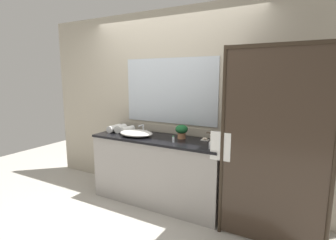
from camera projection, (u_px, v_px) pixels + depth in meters
The scene contains 14 objects.
ground_plane at pixel (158, 201), 3.55m from camera, with size 8.00×8.00×0.00m, color #B7B2A8.
wall_back_with_mirror at pixel (170, 105), 3.63m from camera, with size 4.40×0.06×2.60m.
vanity_cabinet at pixel (159, 170), 3.48m from camera, with size 1.80×0.58×0.90m.
shower_enclosure at pixel (256, 144), 2.61m from camera, with size 1.20×0.59×2.00m.
sink_basin at pixel (136, 133), 3.49m from camera, with size 0.48×0.34×0.08m, color white.
faucet at pixel (143, 131), 3.63m from camera, with size 0.17×0.14×0.14m.
potted_plant at pixel (182, 131), 3.34m from camera, with size 0.16×0.16×0.18m.
soap_dish at pixel (205, 139), 3.25m from camera, with size 0.10×0.07×0.04m.
amenity_bottle_body_wash at pixel (173, 139), 3.16m from camera, with size 0.03×0.03×0.08m.
amenity_bottle_conditioner at pixel (210, 145), 2.86m from camera, with size 0.03×0.03×0.09m.
amenity_bottle_shampoo at pixel (220, 138), 3.19m from camera, with size 0.03×0.03×0.10m.
rolled_towel_near_edge at pixel (114, 128), 3.77m from camera, with size 0.10×0.10×0.25m, color white.
rolled_towel_middle at pixel (121, 128), 3.73m from camera, with size 0.11×0.11×0.19m, color white.
rolled_towel_far_edge at pixel (127, 130), 3.69m from camera, with size 0.09×0.09×0.23m, color white.
Camera 1 is at (1.72, -2.84, 1.69)m, focal length 27.56 mm.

